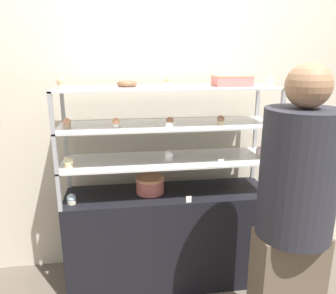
% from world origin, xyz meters
% --- Properties ---
extents(ground_plane, '(20.00, 20.00, 0.00)m').
position_xyz_m(ground_plane, '(0.00, 0.00, 0.00)').
color(ground_plane, brown).
extents(back_wall, '(8.00, 0.05, 2.60)m').
position_xyz_m(back_wall, '(0.00, 0.35, 1.30)').
color(back_wall, beige).
rests_on(back_wall, ground_plane).
extents(display_base, '(1.43, 0.41, 0.71)m').
position_xyz_m(display_base, '(0.00, 0.00, 0.36)').
color(display_base, black).
rests_on(display_base, ground_plane).
extents(display_riser_lower, '(1.43, 0.41, 0.25)m').
position_xyz_m(display_riser_lower, '(0.00, 0.00, 0.95)').
color(display_riser_lower, '#99999E').
rests_on(display_riser_lower, display_base).
extents(display_riser_middle, '(1.43, 0.41, 0.25)m').
position_xyz_m(display_riser_middle, '(0.00, 0.00, 1.19)').
color(display_riser_middle, '#99999E').
rests_on(display_riser_middle, display_riser_lower).
extents(display_riser_upper, '(1.43, 0.41, 0.25)m').
position_xyz_m(display_riser_upper, '(0.00, 0.00, 1.44)').
color(display_riser_upper, '#99999E').
rests_on(display_riser_upper, display_riser_middle).
extents(layer_cake_centerpiece, '(0.20, 0.20, 0.11)m').
position_xyz_m(layer_cake_centerpiece, '(-0.13, 0.01, 0.77)').
color(layer_cake_centerpiece, '#C66660').
rests_on(layer_cake_centerpiece, display_base).
extents(sheet_cake_frosted, '(0.24, 0.17, 0.07)m').
position_xyz_m(sheet_cake_frosted, '(0.43, -0.00, 1.49)').
color(sheet_cake_frosted, '#C66660').
rests_on(sheet_cake_frosted, display_riser_upper).
extents(cupcake_0, '(0.06, 0.06, 0.07)m').
position_xyz_m(cupcake_0, '(-0.65, -0.10, 0.75)').
color(cupcake_0, beige).
rests_on(cupcake_0, display_base).
extents(cupcake_1, '(0.06, 0.06, 0.07)m').
position_xyz_m(cupcake_1, '(0.66, -0.11, 0.75)').
color(cupcake_1, beige).
rests_on(cupcake_1, display_base).
extents(price_tag_0, '(0.04, 0.00, 0.04)m').
position_xyz_m(price_tag_0, '(0.11, -0.19, 0.74)').
color(price_tag_0, white).
rests_on(price_tag_0, display_base).
extents(cupcake_2, '(0.06, 0.06, 0.07)m').
position_xyz_m(cupcake_2, '(-0.65, -0.09, 0.99)').
color(cupcake_2, '#CCB28C').
rests_on(cupcake_2, display_riser_lower).
extents(cupcake_3, '(0.06, 0.06, 0.07)m').
position_xyz_m(cupcake_3, '(-0.00, -0.04, 0.99)').
color(cupcake_3, white).
rests_on(cupcake_3, display_riser_lower).
extents(cupcake_4, '(0.06, 0.06, 0.07)m').
position_xyz_m(cupcake_4, '(0.65, -0.03, 0.99)').
color(cupcake_4, beige).
rests_on(cupcake_4, display_riser_lower).
extents(price_tag_1, '(0.04, 0.00, 0.04)m').
position_xyz_m(price_tag_1, '(0.32, -0.19, 0.98)').
color(price_tag_1, white).
rests_on(price_tag_1, display_riser_lower).
extents(cupcake_5, '(0.05, 0.05, 0.06)m').
position_xyz_m(cupcake_5, '(-0.65, -0.04, 1.24)').
color(cupcake_5, '#CCB28C').
rests_on(cupcake_5, display_riser_middle).
extents(cupcake_6, '(0.05, 0.05, 0.06)m').
position_xyz_m(cupcake_6, '(-0.34, -0.07, 1.24)').
color(cupcake_6, white).
rests_on(cupcake_6, display_riser_middle).
extents(cupcake_7, '(0.05, 0.05, 0.06)m').
position_xyz_m(cupcake_7, '(0.00, -0.09, 1.24)').
color(cupcake_7, white).
rests_on(cupcake_7, display_riser_middle).
extents(cupcake_8, '(0.05, 0.05, 0.06)m').
position_xyz_m(cupcake_8, '(0.34, -0.07, 1.24)').
color(cupcake_8, '#CCB28C').
rests_on(cupcake_8, display_riser_middle).
extents(cupcake_9, '(0.05, 0.05, 0.06)m').
position_xyz_m(cupcake_9, '(0.67, -0.05, 1.24)').
color(cupcake_9, white).
rests_on(cupcake_9, display_riser_middle).
extents(price_tag_2, '(0.04, 0.00, 0.04)m').
position_xyz_m(price_tag_2, '(-0.02, -0.19, 1.23)').
color(price_tag_2, white).
rests_on(price_tag_2, display_riser_middle).
extents(cupcake_10, '(0.05, 0.05, 0.07)m').
position_xyz_m(cupcake_10, '(-0.66, -0.03, 1.48)').
color(cupcake_10, '#CCB28C').
rests_on(cupcake_10, display_riser_upper).
extents(cupcake_11, '(0.05, 0.05, 0.07)m').
position_xyz_m(cupcake_11, '(0.00, -0.06, 1.48)').
color(cupcake_11, white).
rests_on(cupcake_11, display_riser_upper).
extents(cupcake_12, '(0.05, 0.05, 0.07)m').
position_xyz_m(cupcake_12, '(0.65, -0.09, 1.48)').
color(cupcake_12, white).
rests_on(cupcake_12, display_riser_upper).
extents(price_tag_3, '(0.04, 0.00, 0.04)m').
position_xyz_m(price_tag_3, '(-0.02, -0.19, 1.47)').
color(price_tag_3, white).
rests_on(price_tag_3, display_riser_upper).
extents(donut_glazed, '(0.13, 0.13, 0.03)m').
position_xyz_m(donut_glazed, '(-0.26, 0.06, 1.47)').
color(donut_glazed, brown).
rests_on(donut_glazed, display_riser_upper).
extents(customer_figure, '(0.38, 0.38, 1.62)m').
position_xyz_m(customer_figure, '(0.55, -0.71, 0.86)').
color(customer_figure, brown).
rests_on(customer_figure, ground_plane).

